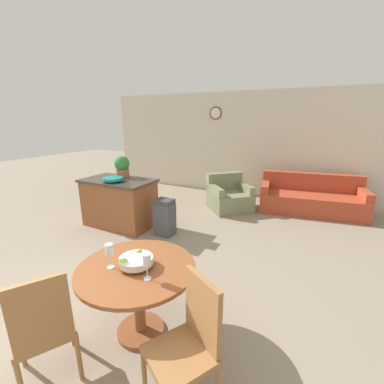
# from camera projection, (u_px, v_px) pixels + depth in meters

# --- Properties ---
(ground_plane) EXTENTS (24.00, 24.00, 0.00)m
(ground_plane) POSITION_uv_depth(u_px,v_px,m) (33.00, 367.00, 2.15)
(ground_plane) COLOR gray
(wall_back) EXTENTS (8.00, 0.09, 2.70)m
(wall_back) POSITION_uv_depth(u_px,v_px,m) (241.00, 144.00, 6.84)
(wall_back) COLOR beige
(wall_back) RESTS_ON ground_plane
(dining_table) EXTENTS (1.07, 1.07, 0.72)m
(dining_table) POSITION_uv_depth(u_px,v_px,m) (138.00, 282.00, 2.35)
(dining_table) COLOR brown
(dining_table) RESTS_ON ground_plane
(dining_chair_near_left) EXTENTS (0.58, 0.58, 0.97)m
(dining_chair_near_left) POSITION_uv_depth(u_px,v_px,m) (44.00, 326.00, 1.90)
(dining_chair_near_left) COLOR #9E6B3D
(dining_chair_near_left) RESTS_ON ground_plane
(dining_chair_near_right) EXTENTS (0.58, 0.58, 0.97)m
(dining_chair_near_right) POSITION_uv_depth(u_px,v_px,m) (189.00, 339.00, 1.78)
(dining_chair_near_right) COLOR #9E6B3D
(dining_chair_near_right) RESTS_ON ground_plane
(fruit_bowl) EXTENTS (0.30, 0.30, 0.11)m
(fruit_bowl) POSITION_uv_depth(u_px,v_px,m) (136.00, 260.00, 2.29)
(fruit_bowl) COLOR silver
(fruit_bowl) RESTS_ON dining_table
(wine_glass_left) EXTENTS (0.07, 0.07, 0.23)m
(wine_glass_left) POSITION_uv_depth(u_px,v_px,m) (109.00, 250.00, 2.25)
(wine_glass_left) COLOR silver
(wine_glass_left) RESTS_ON dining_table
(wine_glass_right) EXTENTS (0.07, 0.07, 0.23)m
(wine_glass_right) POSITION_uv_depth(u_px,v_px,m) (147.00, 261.00, 2.08)
(wine_glass_right) COLOR silver
(wine_glass_right) RESTS_ON dining_table
(kitchen_island) EXTENTS (1.36, 0.79, 0.91)m
(kitchen_island) POSITION_uv_depth(u_px,v_px,m) (120.00, 202.00, 4.94)
(kitchen_island) COLOR brown
(kitchen_island) RESTS_ON ground_plane
(teal_bowl) EXTENTS (0.37, 0.37, 0.07)m
(teal_bowl) POSITION_uv_depth(u_px,v_px,m) (113.00, 179.00, 4.66)
(teal_bowl) COLOR teal
(teal_bowl) RESTS_ON kitchen_island
(potted_plant) EXTENTS (0.29, 0.29, 0.41)m
(potted_plant) POSITION_uv_depth(u_px,v_px,m) (122.00, 166.00, 4.97)
(potted_plant) COLOR #A36642
(potted_plant) RESTS_ON kitchen_island
(trash_bin) EXTENTS (0.32, 0.27, 0.66)m
(trash_bin) POSITION_uv_depth(u_px,v_px,m) (165.00, 217.00, 4.54)
(trash_bin) COLOR #47474C
(trash_bin) RESTS_ON ground_plane
(couch) EXTENTS (2.24, 1.22, 0.82)m
(couch) POSITION_uv_depth(u_px,v_px,m) (311.00, 199.00, 5.71)
(couch) COLOR #B24228
(couch) RESTS_ON ground_plane
(armchair) EXTENTS (1.21, 1.21, 0.79)m
(armchair) POSITION_uv_depth(u_px,v_px,m) (229.00, 197.00, 5.89)
(armchair) COLOR #7A7F5B
(armchair) RESTS_ON ground_plane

